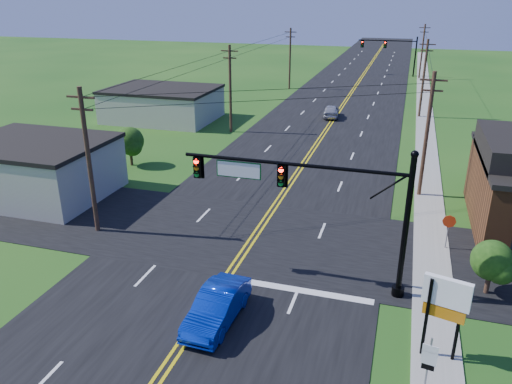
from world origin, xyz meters
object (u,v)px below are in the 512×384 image
(blue_car, at_px, (217,307))
(route_sign, at_px, (429,360))
(stop_sign, at_px, (449,225))
(signal_mast_far, at_px, (390,49))
(signal_mast_main, at_px, (312,197))

(blue_car, distance_m, route_sign, 9.11)
(route_sign, bearing_deg, stop_sign, 93.73)
(signal_mast_far, relative_size, blue_car, 2.33)
(signal_mast_far, bearing_deg, route_sign, -85.91)
(signal_mast_main, distance_m, route_sign, 9.00)
(signal_mast_main, distance_m, stop_sign, 9.58)
(signal_mast_main, bearing_deg, signal_mast_far, 89.92)
(signal_mast_far, bearing_deg, stop_sign, -84.11)
(signal_mast_far, relative_size, route_sign, 4.81)
(blue_car, bearing_deg, route_sign, -7.48)
(route_sign, height_order, stop_sign, route_sign)
(signal_mast_far, xyz_separation_m, blue_car, (-3.39, -76.54, -3.77))
(signal_mast_far, relative_size, stop_sign, 5.09)
(signal_mast_main, height_order, route_sign, signal_mast_main)
(blue_car, relative_size, route_sign, 2.06)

